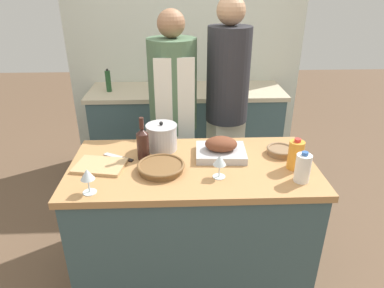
{
  "coord_description": "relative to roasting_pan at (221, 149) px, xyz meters",
  "views": [
    {
      "loc": [
        -0.08,
        -1.75,
        1.89
      ],
      "look_at": [
        0.0,
        0.11,
        0.99
      ],
      "focal_mm": 32.0,
      "sensor_mm": 36.0,
      "label": 1
    }
  ],
  "objects": [
    {
      "name": "ground_plane",
      "position": [
        -0.18,
        -0.1,
        -0.96
      ],
      "size": [
        12.0,
        12.0,
        0.0
      ],
      "primitive_type": "plane",
      "color": "brown"
    },
    {
      "name": "kitchen_island",
      "position": [
        -0.18,
        -0.1,
        -0.5
      ],
      "size": [
        1.44,
        0.72,
        0.91
      ],
      "color": "#3D565B",
      "rests_on": "ground_plane"
    },
    {
      "name": "back_counter",
      "position": [
        -0.18,
        1.37,
        -0.49
      ],
      "size": [
        1.88,
        0.6,
        0.92
      ],
      "color": "#3D565B",
      "rests_on": "ground_plane"
    },
    {
      "name": "back_wall",
      "position": [
        -0.18,
        1.72,
        0.32
      ],
      "size": [
        2.38,
        0.1,
        2.55
      ],
      "color": "silver",
      "rests_on": "ground_plane"
    },
    {
      "name": "roasting_pan",
      "position": [
        0.0,
        0.0,
        0.0
      ],
      "size": [
        0.31,
        0.26,
        0.12
      ],
      "color": "#BCBCC1",
      "rests_on": "kitchen_island"
    },
    {
      "name": "wicker_basket",
      "position": [
        -0.36,
        -0.17,
        -0.02
      ],
      "size": [
        0.27,
        0.27,
        0.05
      ],
      "color": "brown",
      "rests_on": "kitchen_island"
    },
    {
      "name": "cutting_board",
      "position": [
        -0.71,
        -0.11,
        -0.04
      ],
      "size": [
        0.31,
        0.25,
        0.02
      ],
      "color": "tan",
      "rests_on": "kitchen_island"
    },
    {
      "name": "stock_pot",
      "position": [
        -0.36,
        0.11,
        0.04
      ],
      "size": [
        0.2,
        0.2,
        0.19
      ],
      "color": "#B7B7BC",
      "rests_on": "kitchen_island"
    },
    {
      "name": "mixing_bowl",
      "position": [
        0.37,
        0.01,
        -0.02
      ],
      "size": [
        0.17,
        0.17,
        0.04
      ],
      "color": "#846647",
      "rests_on": "kitchen_island"
    },
    {
      "name": "juice_jug",
      "position": [
        0.4,
        -0.17,
        0.04
      ],
      "size": [
        0.09,
        0.09,
        0.18
      ],
      "color": "orange",
      "rests_on": "kitchen_island"
    },
    {
      "name": "milk_jug",
      "position": [
        0.4,
        -0.3,
        0.03
      ],
      "size": [
        0.08,
        0.08,
        0.17
      ],
      "color": "white",
      "rests_on": "kitchen_island"
    },
    {
      "name": "wine_bottle_green",
      "position": [
        -0.47,
        -0.01,
        0.06
      ],
      "size": [
        0.07,
        0.07,
        0.27
      ],
      "color": "#381E19",
      "rests_on": "kitchen_island"
    },
    {
      "name": "wine_glass_left",
      "position": [
        -0.04,
        -0.25,
        0.05
      ],
      "size": [
        0.07,
        0.07,
        0.13
      ],
      "color": "silver",
      "rests_on": "kitchen_island"
    },
    {
      "name": "wine_glass_right",
      "position": [
        -0.71,
        -0.37,
        0.05
      ],
      "size": [
        0.07,
        0.07,
        0.14
      ],
      "color": "silver",
      "rests_on": "kitchen_island"
    },
    {
      "name": "knife_chef",
      "position": [
        -0.62,
        -0.0,
        -0.04
      ],
      "size": [
        0.2,
        0.13,
        0.01
      ],
      "color": "#B7B7BC",
      "rests_on": "kitchen_island"
    },
    {
      "name": "condiment_bottle_tall",
      "position": [
        0.23,
        1.37,
        0.06
      ],
      "size": [
        0.06,
        0.06,
        0.2
      ],
      "color": "maroon",
      "rests_on": "back_counter"
    },
    {
      "name": "condiment_bottle_short",
      "position": [
        -0.91,
        1.33,
        0.07
      ],
      "size": [
        0.05,
        0.05,
        0.22
      ],
      "color": "#234C28",
      "rests_on": "back_counter"
    },
    {
      "name": "condiment_bottle_extra",
      "position": [
        -0.33,
        1.23,
        0.06
      ],
      "size": [
        0.07,
        0.07,
        0.19
      ],
      "color": "#332D28",
      "rests_on": "back_counter"
    },
    {
      "name": "person_cook_aproned",
      "position": [
        -0.3,
        0.66,
        -0.01
      ],
      "size": [
        0.37,
        0.38,
        1.71
      ],
      "rotation": [
        0.0,
        0.0,
        0.1
      ],
      "color": "beige",
      "rests_on": "ground_plane"
    },
    {
      "name": "person_cook_guest",
      "position": [
        0.13,
        0.71,
        0.05
      ],
      "size": [
        0.33,
        0.33,
        1.79
      ],
      "rotation": [
        0.0,
        0.0,
        0.36
      ],
      "color": "beige",
      "rests_on": "ground_plane"
    }
  ]
}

